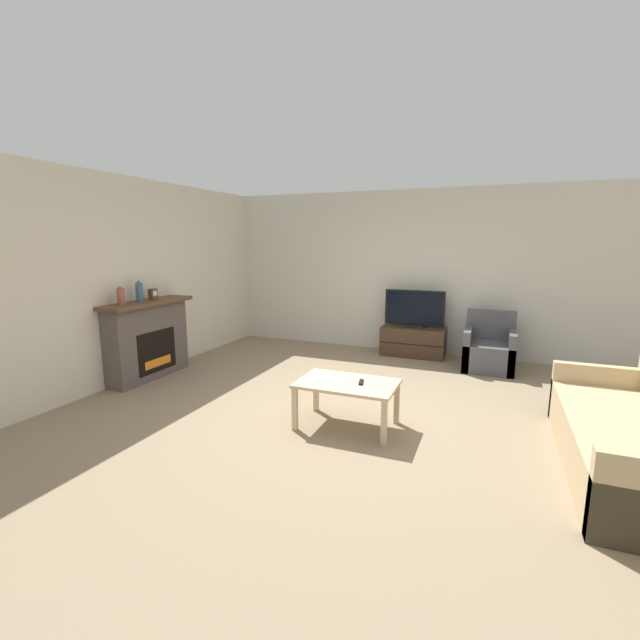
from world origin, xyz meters
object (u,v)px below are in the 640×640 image
mantel_vase_left (121,296)px  tv (414,310)px  remote (361,382)px  fireplace (148,339)px  tv_stand (413,341)px  coffee_table (347,388)px  mantel_vase_centre_left (139,292)px  mantel_clock (153,294)px  couch (635,443)px  armchair (489,350)px

mantel_vase_left → tv: bearing=43.2°
tv → remote: bearing=-89.7°
fireplace → tv_stand: fireplace is taller
mantel_vase_left → tv: 4.34m
tv → coffee_table: bearing=-92.3°
mantel_vase_centre_left → coffee_table: size_ratio=0.29×
fireplace → mantel_vase_left: mantel_vase_left is taller
mantel_vase_left → tv_stand: mantel_vase_left is taller
mantel_vase_left → mantel_clock: mantel_vase_left is taller
fireplace → couch: size_ratio=0.62×
tv_stand → coffee_table: size_ratio=1.04×
mantel_clock → tv_stand: mantel_clock is taller
remote → armchair: bearing=55.2°
tv_stand → couch: 3.80m
fireplace → armchair: fireplace is taller
mantel_vase_centre_left → remote: bearing=-6.6°
mantel_vase_left → mantel_vase_centre_left: size_ratio=0.84×
remote → couch: bearing=-11.9°
fireplace → remote: bearing=-8.3°
mantel_clock → couch: (5.46, -0.61, -0.88)m
coffee_table → couch: (2.43, 0.02, -0.14)m
fireplace → mantel_vase_left: size_ratio=5.74×
mantel_vase_centre_left → coffee_table: mantel_vase_centre_left is taller
fireplace → mantel_vase_centre_left: (0.02, -0.10, 0.66)m
fireplace → mantel_clock: mantel_clock is taller
mantel_vase_left → tv_stand: size_ratio=0.23×
fireplace → coffee_table: fireplace is taller
mantel_clock → coffee_table: size_ratio=0.15×
coffee_table → mantel_clock: bearing=168.3°
mantel_vase_centre_left → tv_stand: mantel_vase_centre_left is taller
fireplace → mantel_clock: 0.62m
tv_stand → armchair: size_ratio=1.22×
mantel_vase_left → remote: (3.17, -0.06, -0.70)m
tv_stand → tv: 0.52m
fireplace → mantel_clock: (0.02, 0.14, 0.60)m
fireplace → mantel_vase_centre_left: 0.67m
fireplace → mantel_vase_left: bearing=-87.7°
coffee_table → remote: (0.14, 0.02, 0.07)m
mantel_vase_centre_left → coffee_table: (3.03, -0.39, -0.79)m
mantel_vase_left → tv_stand: bearing=43.2°
mantel_clock → remote: (3.17, -0.60, -0.67)m
couch → mantel_clock: bearing=173.6°
armchair → remote: 2.94m
tv → coffee_table: size_ratio=0.98×
tv_stand → mantel_clock: bearing=-142.6°
coffee_table → couch: 2.43m
mantel_clock → tv: (3.15, 2.41, -0.39)m
fireplace → tv: bearing=38.8°
mantel_vase_left → armchair: size_ratio=0.28×
mantel_vase_left → tv: mantel_vase_left is taller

